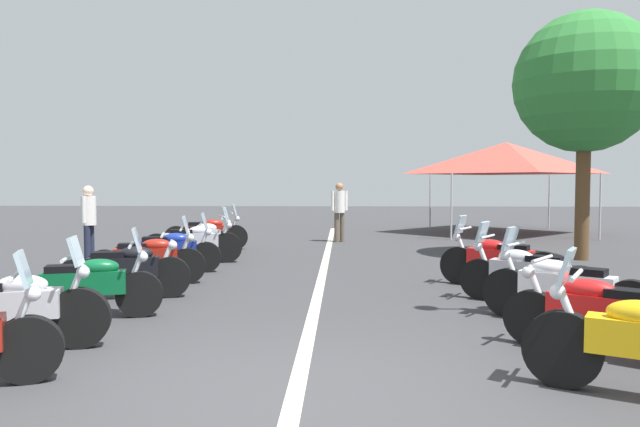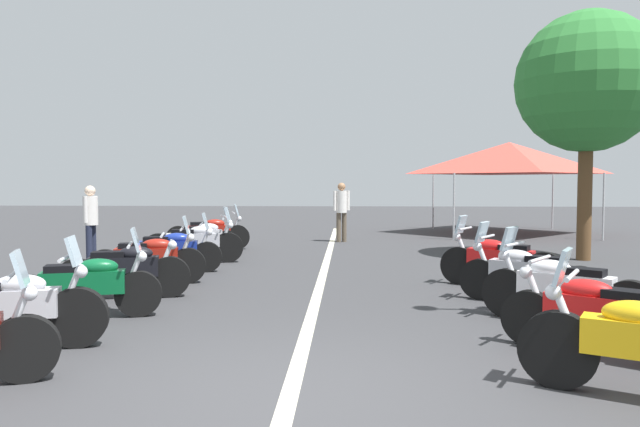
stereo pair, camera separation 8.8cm
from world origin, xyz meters
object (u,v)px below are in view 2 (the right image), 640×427
Objects in this scene: motorcycle_left_row_3 at (125,269)px; motorcycle_right_row_3 at (526,273)px; motorcycle_right_row_4 at (499,260)px; motorcycle_left_row_1 at (6,307)px; motorcycle_left_row_5 at (169,250)px; bystander_2 at (91,218)px; motorcycle_right_row_1 at (603,314)px; motorcycle_right_row_2 at (562,288)px; bystander_0 at (341,207)px; motorcycle_left_row_2 at (86,284)px; motorcycle_left_row_8 at (209,232)px; motorcycle_left_row_7 at (202,237)px; roadside_tree_0 at (587,83)px; motorcycle_left_row_4 at (148,258)px; motorcycle_left_row_6 at (195,242)px; event_tent at (509,158)px.

motorcycle_left_row_3 is 6.05m from motorcycle_right_row_3.
motorcycle_left_row_1 is at bearing 62.96° from motorcycle_right_row_4.
bystander_2 is (1.28, 2.16, 0.56)m from motorcycle_left_row_5.
bystander_2 is at bearing -3.07° from motorcycle_right_row_1.
motorcycle_right_row_2 is 1.01× the size of bystander_0.
motorcycle_right_row_2 reaches higher than motorcycle_left_row_5.
bystander_0 is at bearing 59.84° from motorcycle_left_row_1.
motorcycle_left_row_2 is 6.55m from motorcycle_right_row_4.
motorcycle_left_row_8 is (3.99, 0.14, 0.01)m from motorcycle_left_row_5.
motorcycle_left_row_7 is (2.77, 0.04, -0.00)m from motorcycle_left_row_5.
motorcycle_left_row_3 is at bearing -41.53° from bystander_0.
bystander_0 is (10.34, -3.23, 0.60)m from motorcycle_left_row_2.
motorcycle_left_row_5 is at bearing 74.98° from motorcycle_left_row_2.
motorcycle_left_row_3 is 9.55m from bystander_0.
roadside_tree_0 is at bearing 4.30° from motorcycle_left_row_5.
motorcycle_right_row_1 is at bearing -46.71° from motorcycle_left_row_4.
bystander_2 is at bearing 116.96° from motorcycle_left_row_4.
motorcycle_right_row_1 is at bearing 143.27° from bystander_2.
motorcycle_right_row_2 reaches higher than motorcycle_left_row_2.
motorcycle_left_row_6 is 1.15× the size of motorcycle_right_row_4.
bystander_0 is (4.87, -3.22, 0.58)m from motorcycle_left_row_6.
motorcycle_left_row_7 is at bearing -142.62° from bystander_2.
motorcycle_left_row_3 is 1.11× the size of bystander_0.
motorcycle_left_row_4 is at bearing 74.96° from motorcycle_left_row_2.
motorcycle_left_row_4 is (1.30, 0.07, 0.01)m from motorcycle_left_row_3.
roadside_tree_0 is (0.91, -8.87, 3.59)m from motorcycle_left_row_6.
motorcycle_right_row_3 reaches higher than motorcycle_right_row_1.
bystander_0 is 1.04× the size of bystander_2.
motorcycle_left_row_4 is at bearing -112.28° from motorcycle_left_row_7.
motorcycle_left_row_3 is 10.82m from roadside_tree_0.
bystander_0 is 6.80m from event_tent.
motorcycle_left_row_4 is at bearing 79.14° from motorcycle_left_row_3.
motorcycle_left_row_8 is (9.52, 0.06, -0.00)m from motorcycle_left_row_1.
roadside_tree_0 is at bearing -97.96° from motorcycle_right_row_4.
motorcycle_left_row_7 is at bearing 85.99° from motorcycle_left_row_6.
motorcycle_left_row_1 is 6.50m from motorcycle_right_row_2.
motorcycle_right_row_3 is (-1.44, -6.13, -0.00)m from motorcycle_left_row_4.
motorcycle_left_row_5 is (4.04, 0.12, -0.00)m from motorcycle_left_row_2.
motorcycle_left_row_5 is 0.99× the size of motorcycle_left_row_8.
motorcycle_right_row_1 is 1.00× the size of motorcycle_right_row_3.
motorcycle_left_row_3 is (1.38, 0.00, -0.00)m from motorcycle_left_row_2.
motorcycle_left_row_1 is 6.82m from motorcycle_right_row_3.
motorcycle_right_row_1 is at bearing -8.26° from bystander_0.
motorcycle_right_row_1 is (-8.25, -6.20, -0.01)m from motorcycle_left_row_7.
event_tent is at bearing 44.37° from motorcycle_left_row_1.
motorcycle_right_row_1 is (0.04, -6.25, -0.02)m from motorcycle_left_row_1.
motorcycle_left_row_4 is 8.37m from bystander_0.
motorcycle_left_row_6 is 1.18× the size of motorcycle_left_row_7.
motorcycle_left_row_2 is 6.21m from motorcycle_right_row_1.
bystander_2 is at bearing 105.81° from motorcycle_left_row_3.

